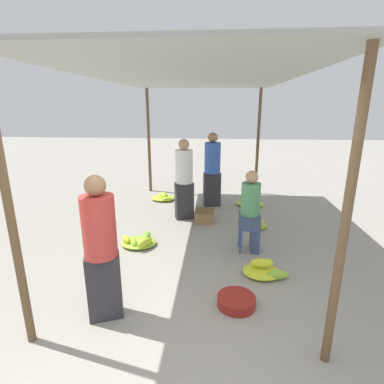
# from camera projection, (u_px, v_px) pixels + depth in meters

# --- Properties ---
(ground_plane) EXTENTS (40.00, 40.00, 0.00)m
(ground_plane) POSITION_uv_depth(u_px,v_px,m) (168.00, 375.00, 2.67)
(ground_plane) COLOR gray
(ground_plane) RESTS_ON ground
(canopy_post_front_left) EXTENTS (0.08, 0.08, 2.75)m
(canopy_post_front_left) POSITION_uv_depth(u_px,v_px,m) (10.00, 214.00, 2.69)
(canopy_post_front_left) COLOR brown
(canopy_post_front_left) RESTS_ON ground
(canopy_post_front_right) EXTENTS (0.08, 0.08, 2.75)m
(canopy_post_front_right) POSITION_uv_depth(u_px,v_px,m) (345.00, 224.00, 2.46)
(canopy_post_front_right) COLOR brown
(canopy_post_front_right) RESTS_ON ground
(canopy_post_back_left) EXTENTS (0.08, 0.08, 2.75)m
(canopy_post_back_left) POSITION_uv_depth(u_px,v_px,m) (149.00, 142.00, 8.08)
(canopy_post_back_left) COLOR brown
(canopy_post_back_left) RESTS_ON ground
(canopy_post_back_right) EXTENTS (0.08, 0.08, 2.75)m
(canopy_post_back_right) POSITION_uv_depth(u_px,v_px,m) (258.00, 143.00, 7.85)
(canopy_post_back_right) COLOR brown
(canopy_post_back_right) RESTS_ON ground
(canopy_tarp) EXTENTS (3.31, 6.03, 0.04)m
(canopy_tarp) POSITION_uv_depth(u_px,v_px,m) (195.00, 76.00, 4.88)
(canopy_tarp) COLOR #9EA399
(canopy_tarp) RESTS_ON canopy_post_front_left
(vendor_foreground) EXTENTS (0.45, 0.45, 1.65)m
(vendor_foreground) POSITION_uv_depth(u_px,v_px,m) (101.00, 248.00, 3.19)
(vendor_foreground) COLOR #2D2D33
(vendor_foreground) RESTS_ON ground
(stool) EXTENTS (0.34, 0.34, 0.45)m
(stool) POSITION_uv_depth(u_px,v_px,m) (249.00, 230.00, 4.88)
(stool) COLOR #384C84
(stool) RESTS_ON ground
(vendor_seated) EXTENTS (0.35, 0.35, 1.35)m
(vendor_seated) POSITION_uv_depth(u_px,v_px,m) (251.00, 210.00, 4.78)
(vendor_seated) COLOR #384766
(vendor_seated) RESTS_ON ground
(basin_black) EXTENTS (0.46, 0.46, 0.12)m
(basin_black) POSITION_uv_depth(u_px,v_px,m) (236.00, 301.00, 3.58)
(basin_black) COLOR maroon
(basin_black) RESTS_ON ground
(banana_pile_left_0) EXTENTS (0.61, 0.66, 0.19)m
(banana_pile_left_0) POSITION_uv_depth(u_px,v_px,m) (139.00, 241.00, 5.14)
(banana_pile_left_0) COLOR #C5D329
(banana_pile_left_0) RESTS_ON ground
(banana_pile_left_1) EXTENTS (0.59, 0.54, 0.21)m
(banana_pile_left_1) POSITION_uv_depth(u_px,v_px,m) (163.00, 197.00, 7.61)
(banana_pile_left_1) COLOR #B4CC2C
(banana_pile_left_1) RESTS_ON ground
(banana_pile_right_0) EXTENTS (0.65, 0.58, 0.25)m
(banana_pile_right_0) POSITION_uv_depth(u_px,v_px,m) (264.00, 269.00, 4.25)
(banana_pile_right_0) COLOR #89BB34
(banana_pile_right_0) RESTS_ON ground
(banana_pile_right_1) EXTENTS (0.54, 0.50, 0.15)m
(banana_pile_right_1) POSITION_uv_depth(u_px,v_px,m) (254.00, 225.00, 5.89)
(banana_pile_right_1) COLOR #9EC330
(banana_pile_right_1) RESTS_ON ground
(banana_pile_right_2) EXTENTS (0.66, 0.71, 0.21)m
(banana_pile_right_2) POSITION_uv_depth(u_px,v_px,m) (249.00, 203.00, 7.20)
(banana_pile_right_2) COLOR yellow
(banana_pile_right_2) RESTS_ON ground
(crate_near) EXTENTS (0.38, 0.38, 0.24)m
(crate_near) POSITION_uv_depth(u_px,v_px,m) (204.00, 216.00, 6.19)
(crate_near) COLOR olive
(crate_near) RESTS_ON ground
(shopper_walking_mid) EXTENTS (0.45, 0.45, 1.74)m
(shopper_walking_mid) POSITION_uv_depth(u_px,v_px,m) (212.00, 169.00, 6.95)
(shopper_walking_mid) COLOR #2D2D33
(shopper_walking_mid) RESTS_ON ground
(shopper_walking_far) EXTENTS (0.46, 0.46, 1.68)m
(shopper_walking_far) POSITION_uv_depth(u_px,v_px,m) (184.00, 178.00, 6.17)
(shopper_walking_far) COLOR #2D2D33
(shopper_walking_far) RESTS_ON ground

